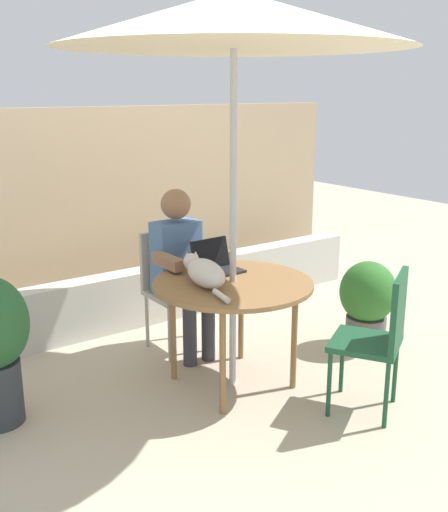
# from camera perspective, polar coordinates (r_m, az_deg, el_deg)

# --- Properties ---
(ground_plane) EXTENTS (14.00, 14.00, 0.00)m
(ground_plane) POSITION_cam_1_polar(r_m,az_deg,el_deg) (4.29, 0.79, -11.63)
(ground_plane) COLOR #BCAD93
(fence_back) EXTENTS (5.11, 0.08, 1.79)m
(fence_back) POSITION_cam_1_polar(r_m,az_deg,el_deg) (5.63, -11.18, 4.28)
(fence_back) COLOR tan
(fence_back) RESTS_ON ground
(planter_wall_low) EXTENTS (4.59, 0.20, 0.47)m
(planter_wall_low) POSITION_cam_1_polar(r_m,az_deg,el_deg) (5.26, -7.96, -3.80)
(planter_wall_low) COLOR beige
(planter_wall_low) RESTS_ON ground
(patio_table) EXTENTS (1.05, 1.05, 0.72)m
(patio_table) POSITION_cam_1_polar(r_m,az_deg,el_deg) (4.03, 0.83, -3.16)
(patio_table) COLOR olive
(patio_table) RESTS_ON ground
(patio_umbrella) EXTENTS (2.14, 2.14, 2.49)m
(patio_umbrella) POSITION_cam_1_polar(r_m,az_deg,el_deg) (3.84, 0.93, 20.99)
(patio_umbrella) COLOR #B7B7BC
(patio_umbrella) RESTS_ON ground
(chair_occupied) EXTENTS (0.40, 0.40, 0.90)m
(chair_occupied) POSITION_cam_1_polar(r_m,az_deg,el_deg) (4.71, -4.94, -2.21)
(chair_occupied) COLOR #B2A899
(chair_occupied) RESTS_ON ground
(chair_empty) EXTENTS (0.55, 0.55, 0.90)m
(chair_empty) POSITION_cam_1_polar(r_m,az_deg,el_deg) (3.84, 14.25, -6.77)
(chair_empty) COLOR #194C2D
(chair_empty) RESTS_ON ground
(person_seated) EXTENTS (0.48, 0.48, 1.24)m
(person_seated) POSITION_cam_1_polar(r_m,az_deg,el_deg) (4.53, -3.96, -0.66)
(person_seated) COLOR #4C72A5
(person_seated) RESTS_ON ground
(laptop) EXTENTS (0.31, 0.26, 0.21)m
(laptop) POSITION_cam_1_polar(r_m,az_deg,el_deg) (4.23, -0.86, -0.58)
(laptop) COLOR black
(laptop) RESTS_ON patio_table
(cat) EXTENTS (0.25, 0.64, 0.17)m
(cat) POSITION_cam_1_polar(r_m,az_deg,el_deg) (3.92, -1.84, -1.54)
(cat) COLOR silver
(cat) RESTS_ON patio_table
(potted_plant_near_fence) EXTENTS (0.43, 0.43, 0.68)m
(potted_plant_near_fence) POSITION_cam_1_polar(r_m,az_deg,el_deg) (4.86, 13.12, -3.99)
(potted_plant_near_fence) COLOR #595654
(potted_plant_near_fence) RESTS_ON ground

